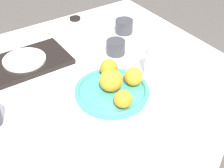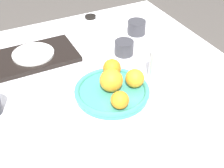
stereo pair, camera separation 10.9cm
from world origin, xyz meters
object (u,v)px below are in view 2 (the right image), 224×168
at_px(water_glass, 159,65).
at_px(soy_dish, 90,17).
at_px(serving_tray, 34,57).
at_px(cup_1, 124,48).
at_px(fruit_platter, 112,92).
at_px(orange_1, 111,80).
at_px(side_plate, 33,54).
at_px(orange_2, 112,68).
at_px(orange_0, 120,100).
at_px(orange_3, 135,78).
at_px(cup_0, 137,27).

relative_size(water_glass, soy_dish, 2.19).
bearing_deg(soy_dish, water_glass, -87.69).
bearing_deg(serving_tray, cup_1, -20.49).
xyz_separation_m(fruit_platter, water_glass, (0.20, 0.01, 0.05)).
xyz_separation_m(orange_1, side_plate, (-0.19, 0.35, -0.04)).
height_order(cup_1, soy_dish, cup_1).
xyz_separation_m(orange_2, soy_dish, (0.14, 0.52, -0.05)).
distance_m(serving_tray, side_plate, 0.02).
bearing_deg(orange_1, water_glass, 1.20).
xyz_separation_m(water_glass, serving_tray, (-0.39, 0.35, -0.05)).
bearing_deg(soy_dish, cup_1, -91.18).
distance_m(orange_0, orange_1, 0.10).
bearing_deg(water_glass, orange_2, 156.12).
relative_size(orange_2, orange_3, 1.00).
relative_size(orange_1, water_glass, 0.66).
distance_m(fruit_platter, serving_tray, 0.40).
xyz_separation_m(orange_0, soy_dish, (0.19, 0.69, -0.05)).
xyz_separation_m(serving_tray, cup_1, (0.36, -0.13, 0.02)).
distance_m(orange_0, cup_0, 0.55).
bearing_deg(orange_2, side_plate, 129.60).
distance_m(fruit_platter, orange_3, 0.09).
relative_size(serving_tray, side_plate, 2.04).
bearing_deg(orange_2, cup_1, 48.02).
relative_size(side_plate, cup_0, 2.03).
xyz_separation_m(orange_0, orange_1, (0.02, 0.10, 0.01)).
distance_m(orange_2, soy_dish, 0.54).
relative_size(orange_0, orange_1, 0.75).
height_order(orange_2, serving_tray, orange_2).
relative_size(fruit_platter, orange_1, 3.28).
relative_size(orange_1, serving_tray, 0.23).
height_order(orange_2, cup_0, orange_2).
bearing_deg(cup_0, serving_tray, 179.78).
xyz_separation_m(cup_0, soy_dish, (-0.13, 0.25, -0.03)).
bearing_deg(cup_1, soy_dish, 88.82).
height_order(orange_3, serving_tray, orange_3).
relative_size(fruit_platter, side_plate, 1.57).
distance_m(fruit_platter, water_glass, 0.21).
distance_m(water_glass, side_plate, 0.52).
distance_m(orange_1, soy_dish, 0.63).
bearing_deg(orange_0, orange_3, 37.53).
distance_m(orange_2, water_glass, 0.18).
relative_size(cup_1, soy_dish, 1.45).
distance_m(orange_1, orange_2, 0.09).
relative_size(side_plate, cup_1, 2.10).
bearing_deg(orange_0, fruit_platter, 79.79).
distance_m(orange_3, soy_dish, 0.62).
distance_m(orange_2, cup_1, 0.19).
height_order(orange_0, soy_dish, orange_0).
distance_m(fruit_platter, side_plate, 0.40).
bearing_deg(orange_0, cup_0, 54.09).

